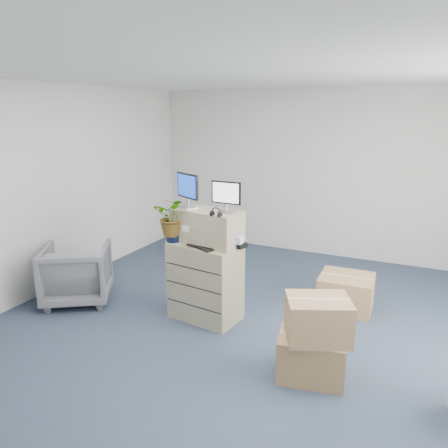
{
  "coord_description": "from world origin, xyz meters",
  "views": [
    {
      "loc": [
        1.62,
        -3.82,
        2.44
      ],
      "look_at": [
        -0.38,
        0.4,
        1.22
      ],
      "focal_mm": 35.0,
      "sensor_mm": 36.0,
      "label": 1
    }
  ],
  "objects_px": {
    "potted_plant": "(173,222)",
    "office_chair": "(77,271)",
    "monitor_left": "(188,189)",
    "filing_cabinet_lower": "(205,282)",
    "monitor_right": "(226,195)",
    "keyboard": "(202,246)",
    "water_bottle": "(211,234)"
  },
  "relations": [
    {
      "from": "potted_plant",
      "to": "office_chair",
      "type": "bearing_deg",
      "value": -172.7
    },
    {
      "from": "monitor_left",
      "to": "office_chair",
      "type": "bearing_deg",
      "value": -139.92
    },
    {
      "from": "office_chair",
      "to": "potted_plant",
      "type": "bearing_deg",
      "value": 154.62
    },
    {
      "from": "monitor_left",
      "to": "office_chair",
      "type": "height_order",
      "value": "monitor_left"
    },
    {
      "from": "filing_cabinet_lower",
      "to": "monitor_right",
      "type": "distance_m",
      "value": 1.09
    },
    {
      "from": "potted_plant",
      "to": "keyboard",
      "type": "bearing_deg",
      "value": -2.37
    },
    {
      "from": "monitor_left",
      "to": "water_bottle",
      "type": "distance_m",
      "value": 0.6
    },
    {
      "from": "monitor_right",
      "to": "keyboard",
      "type": "bearing_deg",
      "value": -144.98
    },
    {
      "from": "filing_cabinet_lower",
      "to": "monitor_right",
      "type": "relative_size",
      "value": 2.64
    },
    {
      "from": "monitor_left",
      "to": "monitor_right",
      "type": "distance_m",
      "value": 0.51
    },
    {
      "from": "keyboard",
      "to": "potted_plant",
      "type": "height_order",
      "value": "potted_plant"
    },
    {
      "from": "monitor_left",
      "to": "keyboard",
      "type": "distance_m",
      "value": 0.7
    },
    {
      "from": "potted_plant",
      "to": "monitor_left",
      "type": "bearing_deg",
      "value": 58.28
    },
    {
      "from": "monitor_left",
      "to": "monitor_right",
      "type": "relative_size",
      "value": 1.13
    },
    {
      "from": "office_chair",
      "to": "keyboard",
      "type": "bearing_deg",
      "value": 152.53
    },
    {
      "from": "filing_cabinet_lower",
      "to": "water_bottle",
      "type": "xyz_separation_m",
      "value": [
        0.06,
        0.04,
        0.58
      ]
    },
    {
      "from": "potted_plant",
      "to": "office_chair",
      "type": "distance_m",
      "value": 1.6
    },
    {
      "from": "monitor_left",
      "to": "office_chair",
      "type": "xyz_separation_m",
      "value": [
        -1.49,
        -0.35,
        -1.14
      ]
    },
    {
      "from": "monitor_left",
      "to": "water_bottle",
      "type": "xyz_separation_m",
      "value": [
        0.32,
        -0.03,
        -0.51
      ]
    },
    {
      "from": "filing_cabinet_lower",
      "to": "potted_plant",
      "type": "bearing_deg",
      "value": -157.16
    },
    {
      "from": "water_bottle",
      "to": "office_chair",
      "type": "height_order",
      "value": "water_bottle"
    },
    {
      "from": "keyboard",
      "to": "office_chair",
      "type": "relative_size",
      "value": 0.48
    },
    {
      "from": "water_bottle",
      "to": "monitor_right",
      "type": "bearing_deg",
      "value": -1.4
    },
    {
      "from": "monitor_left",
      "to": "monitor_right",
      "type": "xyz_separation_m",
      "value": [
        0.51,
        -0.03,
        -0.03
      ]
    },
    {
      "from": "monitor_left",
      "to": "keyboard",
      "type": "xyz_separation_m",
      "value": [
        0.28,
        -0.18,
        -0.61
      ]
    },
    {
      "from": "monitor_right",
      "to": "water_bottle",
      "type": "xyz_separation_m",
      "value": [
        -0.2,
        0.0,
        -0.48
      ]
    },
    {
      "from": "monitor_right",
      "to": "office_chair",
      "type": "xyz_separation_m",
      "value": [
        -2.0,
        -0.31,
        -1.11
      ]
    },
    {
      "from": "filing_cabinet_lower",
      "to": "potted_plant",
      "type": "height_order",
      "value": "potted_plant"
    },
    {
      "from": "keyboard",
      "to": "filing_cabinet_lower",
      "type": "bearing_deg",
      "value": 127.06
    },
    {
      "from": "monitor_left",
      "to": "keyboard",
      "type": "height_order",
      "value": "monitor_left"
    },
    {
      "from": "water_bottle",
      "to": "potted_plant",
      "type": "xyz_separation_m",
      "value": [
        -0.42,
        -0.14,
        0.14
      ]
    },
    {
      "from": "filing_cabinet_lower",
      "to": "monitor_left",
      "type": "bearing_deg",
      "value": 172.32
    }
  ]
}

